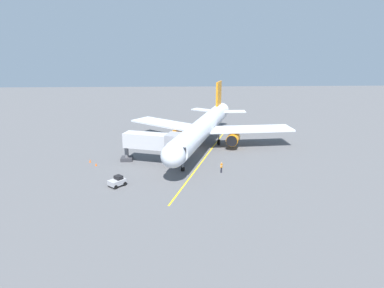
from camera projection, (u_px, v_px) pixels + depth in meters
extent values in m
plane|color=#565659|center=(195.00, 149.00, 64.97)|extent=(220.00, 220.00, 0.00)
cube|color=yellow|center=(205.00, 157.00, 60.08)|extent=(12.50, 38.14, 0.01)
cylinder|color=silver|center=(203.00, 128.00, 64.71)|extent=(14.05, 33.53, 3.80)
ellipsoid|color=silver|center=(173.00, 156.00, 47.85)|extent=(4.66, 4.91, 3.61)
cone|color=silver|center=(221.00, 111.00, 81.84)|extent=(4.18, 3.90, 3.42)
cube|color=black|center=(176.00, 149.00, 49.00)|extent=(3.57, 2.51, 0.90)
cube|color=silver|center=(249.00, 129.00, 66.14)|extent=(17.38, 6.41, 0.36)
cylinder|color=orange|center=(233.00, 139.00, 64.73)|extent=(3.23, 3.94, 2.30)
cylinder|color=black|center=(232.00, 141.00, 63.11)|extent=(2.06, 0.83, 2.10)
cube|color=silver|center=(168.00, 124.00, 70.50)|extent=(16.42, 14.92, 0.36)
cylinder|color=orange|center=(176.00, 135.00, 67.70)|extent=(3.23, 3.94, 2.30)
cylinder|color=black|center=(174.00, 137.00, 66.08)|extent=(2.06, 0.83, 2.10)
cube|color=orange|center=(219.00, 97.00, 78.01)|extent=(1.82, 4.68, 7.20)
cube|color=silver|center=(232.00, 112.00, 77.80)|extent=(6.41, 2.41, 0.24)
cube|color=silver|center=(205.00, 110.00, 79.44)|extent=(6.59, 5.69, 0.24)
cylinder|color=slate|center=(183.00, 161.00, 52.86)|extent=(0.24, 0.24, 2.77)
cylinder|color=black|center=(183.00, 169.00, 53.24)|extent=(0.64, 0.80, 0.70)
cylinder|color=slate|center=(219.00, 136.00, 67.42)|extent=(0.24, 0.24, 2.77)
cylinder|color=black|center=(219.00, 142.00, 67.81)|extent=(0.77, 1.19, 1.10)
cylinder|color=slate|center=(194.00, 134.00, 68.75)|extent=(0.24, 0.24, 2.77)
cylinder|color=black|center=(194.00, 140.00, 69.14)|extent=(0.77, 1.19, 1.10)
cube|color=#B7B7BC|center=(150.00, 141.00, 56.24)|extent=(9.36, 5.24, 2.50)
cube|color=gray|center=(176.00, 143.00, 55.09)|extent=(3.65, 3.90, 3.00)
cylinder|color=slate|center=(126.00, 150.00, 57.93)|extent=(0.70, 0.70, 3.90)
cube|color=#333338|center=(127.00, 159.00, 58.39)|extent=(2.00, 2.00, 0.60)
cylinder|color=#23232D|center=(221.00, 170.00, 52.62)|extent=(0.26, 0.26, 0.88)
cube|color=orange|center=(221.00, 166.00, 52.41)|extent=(0.39, 0.45, 0.60)
cube|color=silver|center=(221.00, 166.00, 52.41)|extent=(0.41, 0.47, 0.10)
sphere|color=tan|center=(222.00, 163.00, 52.30)|extent=(0.22, 0.22, 0.22)
cube|color=#9E9EA3|center=(117.00, 182.00, 47.38)|extent=(2.66, 2.71, 0.70)
cube|color=black|center=(118.00, 177.00, 47.43)|extent=(1.42, 1.41, 0.50)
cylinder|color=black|center=(115.00, 187.00, 46.48)|extent=(0.59, 0.61, 0.60)
cylinder|color=black|center=(110.00, 185.00, 47.29)|extent=(0.59, 0.61, 0.60)
cylinder|color=black|center=(125.00, 184.00, 47.66)|extent=(0.59, 0.61, 0.60)
cylinder|color=black|center=(119.00, 181.00, 48.46)|extent=(0.59, 0.61, 0.60)
cone|color=#F2590F|center=(96.00, 164.00, 55.65)|extent=(0.32, 0.32, 0.55)
cone|color=#F2590F|center=(90.00, 161.00, 57.36)|extent=(0.32, 0.32, 0.55)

